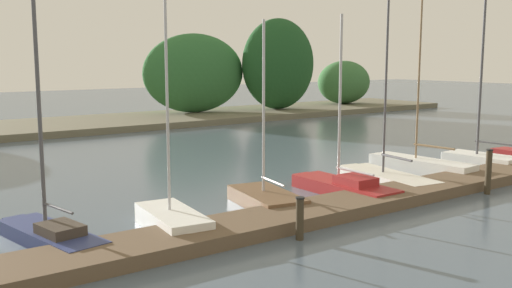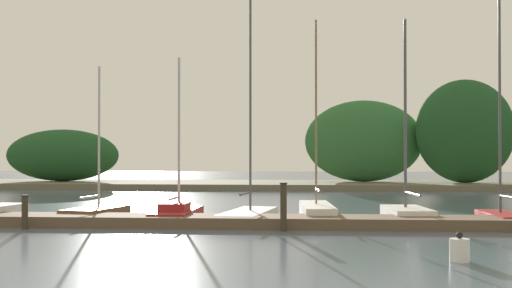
{
  "view_description": "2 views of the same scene",
  "coord_description": "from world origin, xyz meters",
  "px_view_note": "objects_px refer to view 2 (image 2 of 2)",
  "views": [
    {
      "loc": [
        -12.8,
        1.46,
        4.42
      ],
      "look_at": [
        -2.16,
        15.98,
        1.74
      ],
      "focal_mm": 41.16,
      "sensor_mm": 36.0,
      "label": 1
    },
    {
      "loc": [
        5.01,
        -8.0,
        2.35
      ],
      "look_at": [
        3.18,
        15.64,
        2.71
      ],
      "focal_mm": 46.34,
      "sensor_mm": 36.0,
      "label": 2
    }
  ],
  "objects_px": {
    "sailboat_4": "(178,213)",
    "sailboat_5": "(250,213)",
    "sailboat_7": "(406,212)",
    "sailboat_3": "(98,212)",
    "mooring_piling_1": "(25,212)",
    "channel_buoy_0": "(460,250)",
    "mooring_piling_2": "(283,207)",
    "sailboat_6": "(316,210)",
    "sailboat_8": "(501,213)"
  },
  "relations": [
    {
      "from": "channel_buoy_0",
      "to": "sailboat_3",
      "type": "bearing_deg",
      "value": 142.13
    },
    {
      "from": "sailboat_7",
      "to": "mooring_piling_1",
      "type": "height_order",
      "value": "sailboat_7"
    },
    {
      "from": "sailboat_7",
      "to": "sailboat_8",
      "type": "height_order",
      "value": "sailboat_8"
    },
    {
      "from": "mooring_piling_2",
      "to": "channel_buoy_0",
      "type": "bearing_deg",
      "value": -52.8
    },
    {
      "from": "sailboat_8",
      "to": "channel_buoy_0",
      "type": "distance_m",
      "value": 8.5
    },
    {
      "from": "sailboat_4",
      "to": "sailboat_8",
      "type": "height_order",
      "value": "sailboat_8"
    },
    {
      "from": "sailboat_5",
      "to": "sailboat_8",
      "type": "height_order",
      "value": "sailboat_5"
    },
    {
      "from": "sailboat_3",
      "to": "sailboat_4",
      "type": "height_order",
      "value": "sailboat_4"
    },
    {
      "from": "sailboat_5",
      "to": "mooring_piling_2",
      "type": "height_order",
      "value": "sailboat_5"
    },
    {
      "from": "sailboat_3",
      "to": "mooring_piling_2",
      "type": "height_order",
      "value": "sailboat_3"
    },
    {
      "from": "sailboat_6",
      "to": "sailboat_8",
      "type": "height_order",
      "value": "sailboat_8"
    },
    {
      "from": "sailboat_3",
      "to": "sailboat_6",
      "type": "relative_size",
      "value": 0.77
    },
    {
      "from": "sailboat_4",
      "to": "mooring_piling_2",
      "type": "distance_m",
      "value": 4.75
    },
    {
      "from": "sailboat_8",
      "to": "mooring_piling_2",
      "type": "distance_m",
      "value": 7.64
    },
    {
      "from": "sailboat_4",
      "to": "sailboat_8",
      "type": "bearing_deg",
      "value": -90.72
    },
    {
      "from": "sailboat_8",
      "to": "mooring_piling_1",
      "type": "distance_m",
      "value": 15.48
    },
    {
      "from": "sailboat_7",
      "to": "sailboat_3",
      "type": "bearing_deg",
      "value": 84.72
    },
    {
      "from": "sailboat_4",
      "to": "mooring_piling_2",
      "type": "height_order",
      "value": "sailboat_4"
    },
    {
      "from": "channel_buoy_0",
      "to": "sailboat_8",
      "type": "bearing_deg",
      "value": 68.27
    },
    {
      "from": "sailboat_3",
      "to": "mooring_piling_1",
      "type": "relative_size",
      "value": 5.14
    },
    {
      "from": "sailboat_6",
      "to": "sailboat_7",
      "type": "relative_size",
      "value": 1.02
    },
    {
      "from": "sailboat_3",
      "to": "sailboat_6",
      "type": "bearing_deg",
      "value": -75.33
    },
    {
      "from": "sailboat_4",
      "to": "mooring_piling_1",
      "type": "distance_m",
      "value": 5.14
    },
    {
      "from": "sailboat_3",
      "to": "channel_buoy_0",
      "type": "height_order",
      "value": "sailboat_3"
    },
    {
      "from": "sailboat_3",
      "to": "sailboat_4",
      "type": "bearing_deg",
      "value": -84.59
    },
    {
      "from": "sailboat_6",
      "to": "channel_buoy_0",
      "type": "relative_size",
      "value": 11.0
    },
    {
      "from": "mooring_piling_1",
      "to": "channel_buoy_0",
      "type": "distance_m",
      "value": 13.19
    },
    {
      "from": "sailboat_7",
      "to": "mooring_piling_1",
      "type": "relative_size",
      "value": 6.58
    },
    {
      "from": "sailboat_7",
      "to": "mooring_piling_2",
      "type": "distance_m",
      "value": 5.11
    },
    {
      "from": "sailboat_5",
      "to": "mooring_piling_2",
      "type": "relative_size",
      "value": 5.53
    },
    {
      "from": "sailboat_6",
      "to": "sailboat_8",
      "type": "relative_size",
      "value": 0.95
    },
    {
      "from": "sailboat_4",
      "to": "channel_buoy_0",
      "type": "height_order",
      "value": "sailboat_4"
    },
    {
      "from": "sailboat_4",
      "to": "sailboat_6",
      "type": "xyz_separation_m",
      "value": [
        4.85,
        0.81,
        0.04
      ]
    },
    {
      "from": "sailboat_4",
      "to": "mooring_piling_1",
      "type": "height_order",
      "value": "sailboat_4"
    },
    {
      "from": "sailboat_6",
      "to": "sailboat_8",
      "type": "distance_m",
      "value": 6.22
    },
    {
      "from": "sailboat_3",
      "to": "sailboat_7",
      "type": "relative_size",
      "value": 0.78
    },
    {
      "from": "sailboat_4",
      "to": "sailboat_5",
      "type": "xyz_separation_m",
      "value": [
        2.49,
        0.38,
        -0.01
      ]
    },
    {
      "from": "sailboat_4",
      "to": "sailboat_7",
      "type": "relative_size",
      "value": 0.82
    },
    {
      "from": "sailboat_6",
      "to": "mooring_piling_2",
      "type": "height_order",
      "value": "sailboat_6"
    },
    {
      "from": "mooring_piling_2",
      "to": "sailboat_7",
      "type": "bearing_deg",
      "value": 36.24
    },
    {
      "from": "mooring_piling_1",
      "to": "channel_buoy_0",
      "type": "height_order",
      "value": "mooring_piling_1"
    },
    {
      "from": "sailboat_5",
      "to": "sailboat_7",
      "type": "bearing_deg",
      "value": -83.04
    },
    {
      "from": "sailboat_4",
      "to": "sailboat_5",
      "type": "height_order",
      "value": "sailboat_5"
    },
    {
      "from": "mooring_piling_2",
      "to": "mooring_piling_1",
      "type": "bearing_deg",
      "value": -179.56
    },
    {
      "from": "sailboat_6",
      "to": "channel_buoy_0",
      "type": "distance_m",
      "value": 9.42
    },
    {
      "from": "sailboat_4",
      "to": "sailboat_8",
      "type": "xyz_separation_m",
      "value": [
        10.98,
        -0.22,
        0.07
      ]
    },
    {
      "from": "sailboat_6",
      "to": "sailboat_4",
      "type": "bearing_deg",
      "value": 95.67
    },
    {
      "from": "sailboat_5",
      "to": "sailboat_8",
      "type": "relative_size",
      "value": 1.08
    },
    {
      "from": "channel_buoy_0",
      "to": "sailboat_7",
      "type": "bearing_deg",
      "value": 89.45
    },
    {
      "from": "sailboat_7",
      "to": "channel_buoy_0",
      "type": "bearing_deg",
      "value": 174.51
    }
  ]
}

